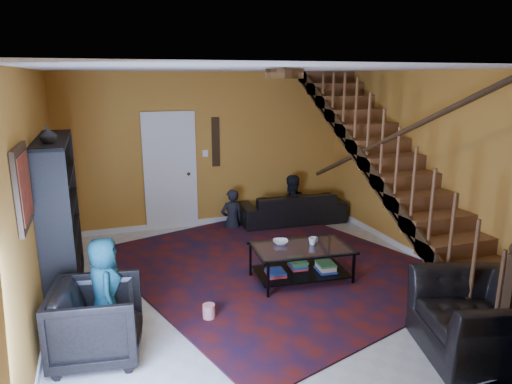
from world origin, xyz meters
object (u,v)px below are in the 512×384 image
armchair_left (97,321)px  coffee_table (301,261)px  sofa (292,207)px  bookshelf (61,220)px  armchair_right (478,320)px

armchair_left → coffee_table: (2.63, 0.92, -0.10)m
armchair_left → coffee_table: bearing=-61.6°
sofa → armchair_left: (-3.55, -3.34, 0.09)m
armchair_left → bookshelf: bearing=21.3°
armchair_right → sofa: bearing=-163.8°
sofa → armchair_right: size_ratio=1.71×
coffee_table → armchair_left: bearing=-160.7°
bookshelf → armchair_left: bearing=-77.8°
bookshelf → coffee_table: size_ratio=1.49×
armchair_left → armchair_right: 3.75m
sofa → coffee_table: 2.59m
armchair_left → armchair_right: (3.55, -1.21, -0.01)m
armchair_left → coffee_table: armchair_left is taller
bookshelf → armchair_right: bearing=-36.1°
bookshelf → coffee_table: bearing=-13.5°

